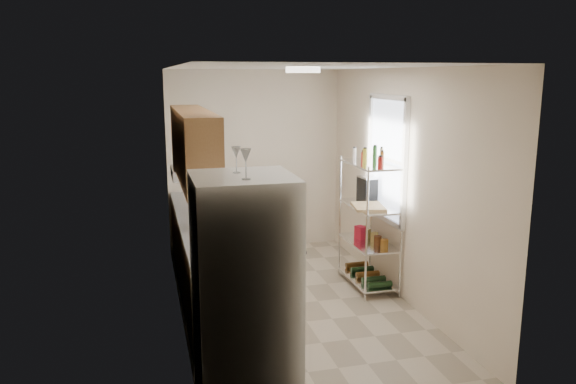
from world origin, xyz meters
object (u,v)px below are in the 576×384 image
rice_cooker (202,216)px  frying_pan_large (202,214)px  refrigerator (245,293)px  espresso_machine (367,188)px  cutting_board (368,207)px

rice_cooker → frying_pan_large: size_ratio=1.10×
refrigerator → rice_cooker: 2.01m
frying_pan_large → espresso_machine: size_ratio=0.90×
refrigerator → frying_pan_large: bearing=91.4°
frying_pan_large → cutting_board: (1.87, -0.54, 0.10)m
espresso_machine → rice_cooker: bearing=-176.4°
refrigerator → espresso_machine: size_ratio=6.16×
frying_pan_large → cutting_board: cutting_board is taller
rice_cooker → frying_pan_large: rice_cooker is taller
frying_pan_large → espresso_machine: bearing=-6.2°
rice_cooker → cutting_board: bearing=-2.3°
cutting_board → refrigerator: bearing=-133.1°
cutting_board → espresso_machine: espresso_machine is taller
refrigerator → cutting_board: 2.65m
rice_cooker → espresso_machine: 2.09m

